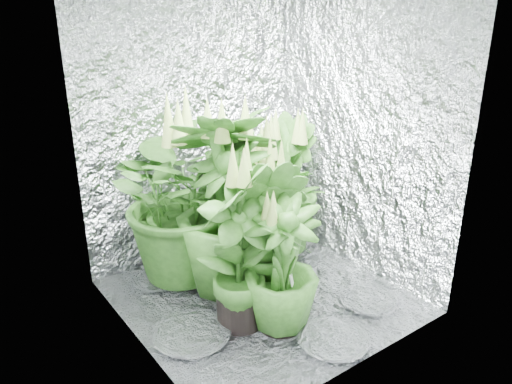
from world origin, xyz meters
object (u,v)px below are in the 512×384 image
object	(u,v)px
plant_b	(251,198)
circulation_fan	(276,220)
plant_e	(263,206)
plant_g	(264,233)
plant_a	(183,194)
plant_c	(284,187)
plant_d	(228,205)
plant_f	(239,247)
plant_h	(281,268)

from	to	relation	value
plant_b	circulation_fan	xyz separation A→B (m)	(0.35, 0.15, -0.31)
plant_e	plant_g	world-z (taller)	plant_e
plant_a	plant_c	distance (m)	0.78
plant_a	plant_e	distance (m)	0.52
plant_b	plant_e	size ratio (longest dim) A/B	0.94
plant_d	circulation_fan	size ratio (longest dim) A/B	3.65
plant_a	plant_e	world-z (taller)	plant_a
plant_g	plant_a	bearing A→B (deg)	111.65
plant_e	plant_f	xyz separation A→B (m)	(-0.43, -0.36, -0.02)
plant_a	plant_d	size ratio (longest dim) A/B	0.98
circulation_fan	plant_d	bearing A→B (deg)	-170.72
plant_e	plant_g	xyz separation A→B (m)	(-0.19, -0.26, -0.03)
plant_a	plant_g	size ratio (longest dim) A/B	1.20
plant_b	plant_h	size ratio (longest dim) A/B	1.21
plant_a	plant_c	xyz separation A→B (m)	(0.77, -0.08, -0.09)
plant_h	plant_a	bearing A→B (deg)	100.48
plant_a	plant_g	distance (m)	0.62
plant_e	plant_f	world-z (taller)	plant_e
plant_h	circulation_fan	xyz separation A→B (m)	(0.70, 0.92, -0.23)
plant_d	plant_f	bearing A→B (deg)	-113.72
plant_e	plant_f	bearing A→B (deg)	-140.25
plant_e	plant_f	distance (m)	0.56
plant_c	plant_h	distance (m)	0.97
plant_d	circulation_fan	distance (m)	0.94
plant_d	plant_e	size ratio (longest dim) A/B	1.17
plant_b	plant_f	size ratio (longest dim) A/B	0.96
plant_e	circulation_fan	distance (m)	0.70
plant_b	plant_d	xyz separation A→B (m)	(-0.37, -0.27, 0.13)
plant_c	plant_e	size ratio (longest dim) A/B	0.99
plant_b	plant_h	distance (m)	0.86
plant_d	plant_h	distance (m)	0.55
plant_g	plant_h	distance (m)	0.28
plant_d	plant_g	size ratio (longest dim) A/B	1.22
plant_b	plant_c	distance (m)	0.27
plant_d	plant_e	distance (m)	0.29
plant_c	plant_a	bearing A→B (deg)	173.82
plant_h	plant_e	bearing A→B (deg)	63.23
plant_a	circulation_fan	xyz separation A→B (m)	(0.85, 0.10, -0.44)
plant_c	plant_e	world-z (taller)	plant_e
plant_f	plant_g	world-z (taller)	plant_f
plant_a	plant_f	xyz separation A→B (m)	(-0.01, -0.66, -0.10)
plant_h	plant_f	bearing A→B (deg)	135.61
plant_a	plant_h	xyz separation A→B (m)	(0.15, -0.82, -0.21)
plant_f	plant_d	bearing A→B (deg)	66.28
plant_b	plant_a	bearing A→B (deg)	174.41
plant_d	plant_f	distance (m)	0.38
plant_c	plant_h	size ratio (longest dim) A/B	1.27
plant_b	circulation_fan	size ratio (longest dim) A/B	2.93
circulation_fan	plant_h	bearing A→B (deg)	-148.28
plant_g	plant_h	size ratio (longest dim) A/B	1.23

